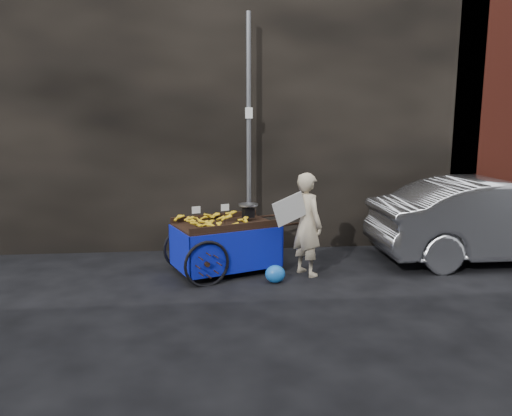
{
  "coord_description": "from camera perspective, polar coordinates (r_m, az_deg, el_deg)",
  "views": [
    {
      "loc": [
        -0.37,
        -7.06,
        2.33
      ],
      "look_at": [
        0.35,
        0.5,
        0.95
      ],
      "focal_mm": 35.0,
      "sensor_mm": 36.0,
      "label": 1
    }
  ],
  "objects": [
    {
      "name": "vendor",
      "position": [
        7.42,
        5.83,
        -1.84
      ],
      "size": [
        0.87,
        0.67,
        1.54
      ],
      "rotation": [
        0.0,
        0.0,
        2.11
      ],
      "color": "#BDAC8C",
      "rests_on": "ground"
    },
    {
      "name": "building_wall",
      "position": [
        9.69,
        -0.92,
        11.34
      ],
      "size": [
        13.5,
        2.0,
        5.0
      ],
      "color": "black",
      "rests_on": "ground"
    },
    {
      "name": "banana_cart",
      "position": [
        7.53,
        -3.84,
        -2.4
      ],
      "size": [
        2.2,
        1.56,
        1.09
      ],
      "rotation": [
        0.0,
        0.0,
        0.37
      ],
      "color": "black",
      "rests_on": "ground"
    },
    {
      "name": "ground",
      "position": [
        7.44,
        -2.31,
        -7.93
      ],
      "size": [
        80.0,
        80.0,
        0.0
      ],
      "primitive_type": "plane",
      "color": "black",
      "rests_on": "ground"
    },
    {
      "name": "plastic_bag",
      "position": [
        7.17,
        2.21,
        -7.55
      ],
      "size": [
        0.29,
        0.23,
        0.26
      ],
      "primitive_type": "ellipsoid",
      "color": "blue",
      "rests_on": "ground"
    },
    {
      "name": "street_pole",
      "position": [
        8.39,
        -0.84,
        8.12
      ],
      "size": [
        0.12,
        0.1,
        4.0
      ],
      "color": "slate",
      "rests_on": "ground"
    },
    {
      "name": "parked_car",
      "position": [
        9.05,
        26.05,
        -1.25
      ],
      "size": [
        4.12,
        1.46,
        1.35
      ],
      "primitive_type": "imported",
      "rotation": [
        0.0,
        0.0,
        1.58
      ],
      "color": "#B7B9BF",
      "rests_on": "ground"
    }
  ]
}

